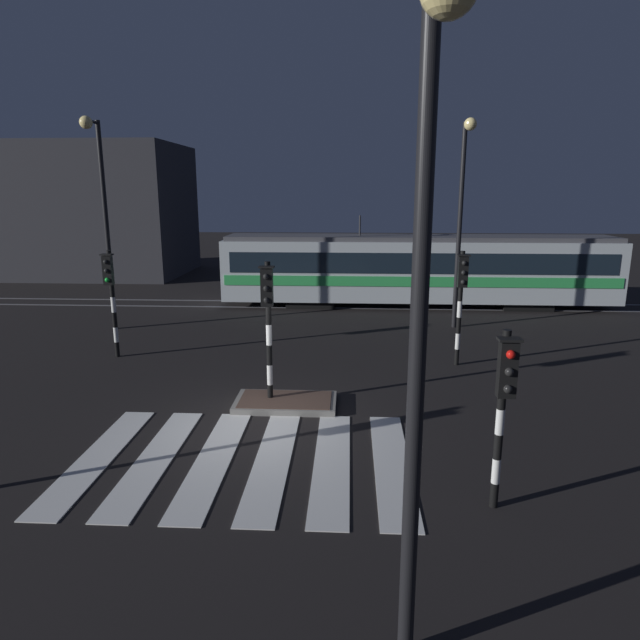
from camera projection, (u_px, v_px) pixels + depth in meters
name	position (u px, v px, depth m)	size (l,w,h in m)	color
ground_plane	(257.00, 425.00, 12.53)	(120.00, 120.00, 0.00)	black
rail_near	(304.00, 308.00, 25.11)	(80.00, 0.12, 0.03)	#59595E
rail_far	(306.00, 302.00, 26.51)	(80.00, 0.12, 0.03)	#59595E
crosswalk_zebra	(243.00, 460.00, 10.88)	(6.59, 4.54, 0.02)	silver
traffic_island	(286.00, 402.00, 13.65)	(2.50, 1.38, 0.18)	slate
traffic_light_corner_far_left	(111.00, 288.00, 17.14)	(0.36, 0.42, 3.43)	black
traffic_light_corner_far_right	(461.00, 291.00, 16.30)	(0.36, 0.42, 3.50)	black
traffic_light_median_centre	(268.00, 313.00, 13.17)	(0.36, 0.42, 3.59)	black
traffic_light_corner_near_right	(504.00, 395.00, 8.75)	(0.36, 0.42, 3.09)	black
street_lamp_trackside_left	(102.00, 201.00, 20.01)	(0.44, 1.21, 7.72)	black
street_lamp_trackside_right	(462.00, 202.00, 20.26)	(0.44, 1.21, 7.69)	black
street_lamp_near_kerb	(424.00, 283.00, 5.11)	(0.44, 1.21, 6.86)	black
tram	(417.00, 269.00, 25.14)	(17.87, 2.58, 4.15)	#B2BCC1
building_backdrop	(93.00, 210.00, 34.76)	(11.27, 8.00, 8.04)	#2D2D33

